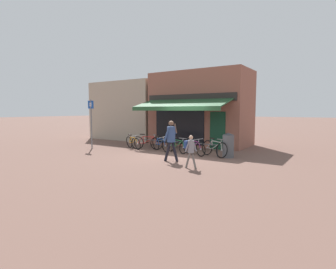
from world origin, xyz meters
TOP-DOWN VIEW (x-y plane):
  - ground_plane at (0.00, 0.00)m, footprint 160.00×160.00m
  - shop_front at (-0.78, 4.54)m, footprint 6.10×4.88m
  - neighbour_building at (-6.80, 5.06)m, footprint 5.56×4.00m
  - bike_rack_rail at (-0.66, 0.90)m, footprint 5.36×0.04m
  - bicycle_orange at (-3.01, 0.63)m, footprint 1.61×0.83m
  - bicycle_red at (-2.21, 0.88)m, footprint 1.72×0.84m
  - bicycle_blue at (-1.20, 0.75)m, footprint 1.61×0.88m
  - bicycle_green at (-0.25, 0.89)m, footprint 1.66×0.75m
  - bicycle_purple at (0.79, 0.72)m, footprint 1.66×0.87m
  - bicycle_silver at (1.81, 0.90)m, footprint 1.65×0.87m
  - pedestrian_adult at (0.74, -1.20)m, footprint 0.59×0.60m
  - pedestrian_child at (2.07, -1.94)m, footprint 0.49×0.36m
  - litter_bin at (2.45, 0.99)m, footprint 0.53×0.53m
  - parking_sign at (-5.05, -0.57)m, footprint 0.44×0.07m

SIDE VIEW (x-z plane):
  - ground_plane at x=0.00m, z-range 0.00..0.00m
  - bicycle_green at x=-0.25m, z-range -0.06..0.76m
  - bicycle_orange at x=-3.01m, z-range -0.06..0.78m
  - bicycle_blue at x=-1.20m, z-range -0.06..0.80m
  - bicycle_purple at x=0.79m, z-range -0.05..0.80m
  - bicycle_silver at x=1.81m, z-range -0.06..0.83m
  - bicycle_red at x=-2.21m, z-range -0.05..0.82m
  - bike_rack_rail at x=-0.66m, z-range 0.21..0.78m
  - litter_bin at x=2.45m, z-range 0.00..1.15m
  - pedestrian_child at x=2.07m, z-range 0.16..1.41m
  - pedestrian_adult at x=0.74m, z-range 0.20..1.95m
  - parking_sign at x=-5.05m, z-range 0.29..3.06m
  - neighbour_building at x=-6.80m, z-range 0.00..4.26m
  - shop_front at x=-0.78m, z-range 0.00..4.55m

